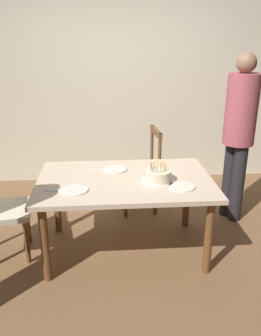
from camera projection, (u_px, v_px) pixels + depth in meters
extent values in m
plane|color=brown|center=(125.00, 248.00, 3.33)|extent=(6.40, 6.40, 0.00)
cube|color=beige|center=(116.00, 85.00, 4.60)|extent=(6.40, 0.10, 2.60)
cube|color=beige|center=(125.00, 181.00, 3.08)|extent=(1.54, 0.99, 0.04)
cylinder|color=brown|center=(45.00, 244.00, 2.79)|extent=(0.07, 0.07, 0.68)
cylinder|color=brown|center=(209.00, 237.00, 2.89)|extent=(0.07, 0.07, 0.68)
cylinder|color=brown|center=(57.00, 200.00, 3.53)|extent=(0.07, 0.07, 0.68)
cylinder|color=brown|center=(187.00, 196.00, 3.63)|extent=(0.07, 0.07, 0.68)
cylinder|color=silver|center=(158.00, 181.00, 3.02)|extent=(0.28, 0.28, 0.01)
cylinder|color=beige|center=(158.00, 175.00, 3.00)|extent=(0.23, 0.23, 0.09)
cylinder|color=#66CC72|center=(165.00, 167.00, 2.97)|extent=(0.01, 0.01, 0.05)
sphere|color=#FFC64C|center=(165.00, 163.00, 2.96)|extent=(0.01, 0.01, 0.01)
cylinder|color=#F2994C|center=(164.00, 166.00, 3.00)|extent=(0.01, 0.01, 0.05)
sphere|color=#FFC64C|center=(164.00, 162.00, 2.99)|extent=(0.01, 0.01, 0.01)
cylinder|color=#E54C4C|center=(161.00, 165.00, 3.02)|extent=(0.01, 0.01, 0.05)
sphere|color=#FFC64C|center=(161.00, 161.00, 3.01)|extent=(0.01, 0.01, 0.01)
cylinder|color=yellow|center=(157.00, 165.00, 3.03)|extent=(0.01, 0.01, 0.05)
sphere|color=#FFC64C|center=(157.00, 161.00, 3.02)|extent=(0.01, 0.01, 0.01)
cylinder|color=#66CC72|center=(155.00, 165.00, 3.03)|extent=(0.01, 0.01, 0.05)
sphere|color=#FFC64C|center=(155.00, 161.00, 3.01)|extent=(0.01, 0.01, 0.01)
cylinder|color=#F2994C|center=(152.00, 166.00, 3.01)|extent=(0.01, 0.01, 0.05)
sphere|color=#FFC64C|center=(152.00, 162.00, 2.99)|extent=(0.01, 0.01, 0.01)
cylinder|color=#D872CC|center=(151.00, 167.00, 2.98)|extent=(0.01, 0.01, 0.05)
sphere|color=#FFC64C|center=(151.00, 163.00, 2.97)|extent=(0.01, 0.01, 0.01)
cylinder|color=#E54C4C|center=(151.00, 168.00, 2.95)|extent=(0.01, 0.01, 0.05)
sphere|color=#FFC64C|center=(151.00, 164.00, 2.94)|extent=(0.01, 0.01, 0.01)
cylinder|color=#4C7FE5|center=(153.00, 169.00, 2.93)|extent=(0.01, 0.01, 0.05)
sphere|color=#FFC64C|center=(153.00, 165.00, 2.92)|extent=(0.01, 0.01, 0.01)
cylinder|color=#E54C4C|center=(157.00, 170.00, 2.91)|extent=(0.01, 0.01, 0.05)
sphere|color=#FFC64C|center=(157.00, 166.00, 2.90)|extent=(0.01, 0.01, 0.01)
cylinder|color=#66CC72|center=(161.00, 170.00, 2.91)|extent=(0.01, 0.01, 0.05)
sphere|color=#FFC64C|center=(161.00, 166.00, 2.90)|extent=(0.01, 0.01, 0.01)
cylinder|color=yellow|center=(163.00, 169.00, 2.92)|extent=(0.01, 0.01, 0.05)
sphere|color=#FFC64C|center=(163.00, 166.00, 2.91)|extent=(0.01, 0.01, 0.01)
cylinder|color=yellow|center=(165.00, 168.00, 2.95)|extent=(0.01, 0.01, 0.05)
sphere|color=#FFC64C|center=(165.00, 165.00, 2.93)|extent=(0.01, 0.01, 0.01)
cylinder|color=silver|center=(75.00, 190.00, 2.83)|extent=(0.22, 0.22, 0.01)
cylinder|color=silver|center=(115.00, 169.00, 3.28)|extent=(0.22, 0.22, 0.01)
cylinder|color=silver|center=(182.00, 187.00, 2.90)|extent=(0.22, 0.22, 0.01)
cube|color=silver|center=(55.00, 191.00, 2.83)|extent=(0.18, 0.04, 0.01)
cube|color=silver|center=(98.00, 170.00, 3.28)|extent=(0.18, 0.02, 0.01)
cube|color=tan|center=(138.00, 173.00, 3.95)|extent=(0.48, 0.48, 0.05)
cylinder|color=brown|center=(121.00, 187.00, 4.16)|extent=(0.04, 0.04, 0.42)
cylinder|color=brown|center=(126.00, 199.00, 3.85)|extent=(0.04, 0.04, 0.42)
cylinder|color=brown|center=(149.00, 185.00, 4.22)|extent=(0.04, 0.04, 0.42)
cylinder|color=brown|center=(155.00, 197.00, 3.90)|extent=(0.04, 0.04, 0.42)
cylinder|color=brown|center=(152.00, 146.00, 4.06)|extent=(0.04, 0.04, 0.50)
cylinder|color=brown|center=(160.00, 156.00, 3.73)|extent=(0.04, 0.04, 0.50)
cube|color=brown|center=(156.00, 132.00, 3.82)|extent=(0.08, 0.40, 0.06)
cube|color=beige|center=(5.00, 211.00, 3.09)|extent=(0.51, 0.51, 0.05)
cylinder|color=brown|center=(27.00, 242.00, 3.05)|extent=(0.04, 0.04, 0.42)
cylinder|color=brown|center=(28.00, 223.00, 3.36)|extent=(0.04, 0.04, 0.42)
cylinder|color=#262328|center=(229.00, 179.00, 3.83)|extent=(0.14, 0.14, 0.85)
cylinder|color=#262328|center=(238.00, 183.00, 3.73)|extent=(0.14, 0.14, 0.85)
cylinder|color=#A54C59|center=(241.00, 110.00, 3.50)|extent=(0.32, 0.32, 0.71)
sphere|color=#8C664C|center=(247.00, 63.00, 3.34)|extent=(0.20, 0.20, 0.20)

